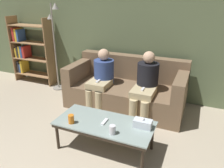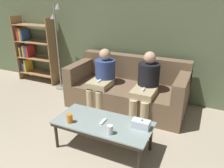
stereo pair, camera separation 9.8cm
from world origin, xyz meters
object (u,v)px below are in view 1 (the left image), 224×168
at_px(cup_near_left, 112,130).
at_px(tissue_box, 143,123).
at_px(standing_lamp, 55,39).
at_px(cup_near_right, 71,119).
at_px(bookshelf, 28,50).
at_px(couch, 127,89).
at_px(seated_person_mid_left, 146,83).
at_px(game_remote, 105,122).
at_px(coffee_table, 105,125).
at_px(seated_person_left_end, 102,77).

xyz_separation_m(cup_near_left, tissue_box, (0.28, 0.27, -0.00)).
bearing_deg(standing_lamp, cup_near_right, -49.72).
bearing_deg(cup_near_right, bookshelf, 141.95).
xyz_separation_m(couch, seated_person_mid_left, (0.40, -0.22, 0.26)).
distance_m(cup_near_left, cup_near_right, 0.56).
xyz_separation_m(game_remote, standing_lamp, (-1.77, 1.46, 0.67)).
distance_m(coffee_table, standing_lamp, 2.41).
height_order(cup_near_left, seated_person_left_end, seated_person_left_end).
bearing_deg(tissue_box, cup_near_left, -136.67).
height_order(couch, tissue_box, couch).
height_order(bookshelf, seated_person_left_end, bookshelf).
bearing_deg(bookshelf, cup_near_left, -32.23).
bearing_deg(cup_near_left, bookshelf, 147.77).
relative_size(game_remote, standing_lamp, 0.08).
xyz_separation_m(cup_near_left, game_remote, (-0.19, 0.18, -0.04)).
bearing_deg(coffee_table, seated_person_mid_left, 77.53).
relative_size(tissue_box, seated_person_mid_left, 0.20).
bearing_deg(bookshelf, seated_person_mid_left, -10.43).
relative_size(cup_near_right, game_remote, 0.76).
height_order(coffee_table, tissue_box, tissue_box).
bearing_deg(standing_lamp, seated_person_mid_left, -11.03).
height_order(tissue_box, bookshelf, bookshelf).
xyz_separation_m(game_remote, seated_person_left_end, (-0.56, 1.08, 0.16)).
distance_m(cup_near_right, bookshelf, 2.91).
height_order(cup_near_left, standing_lamp, standing_lamp).
xyz_separation_m(coffee_table, seated_person_mid_left, (0.24, 1.07, 0.22)).
height_order(game_remote, standing_lamp, standing_lamp).
bearing_deg(seated_person_left_end, coffee_table, -62.88).
height_order(cup_near_left, cup_near_right, cup_near_right).
relative_size(couch, bookshelf, 1.39).
height_order(cup_near_right, tissue_box, tissue_box).
relative_size(standing_lamp, seated_person_mid_left, 1.64).
xyz_separation_m(cup_near_left, standing_lamp, (-1.95, 1.65, 0.63)).
relative_size(cup_near_right, seated_person_mid_left, 0.11).
relative_size(cup_near_left, standing_lamp, 0.06).
relative_size(tissue_box, seated_person_left_end, 0.21).
relative_size(bookshelf, standing_lamp, 0.84).
xyz_separation_m(coffee_table, cup_near_left, (0.19, -0.18, 0.09)).
bearing_deg(tissue_box, standing_lamp, 148.32).
bearing_deg(bookshelf, tissue_box, -25.98).
xyz_separation_m(couch, game_remote, (0.16, -1.29, 0.09)).
distance_m(cup_near_right, tissue_box, 0.89).
bearing_deg(standing_lamp, seated_person_left_end, -17.44).
bearing_deg(bookshelf, standing_lamp, -9.08).
relative_size(coffee_table, cup_near_right, 10.81).
relative_size(coffee_table, seated_person_left_end, 1.19).
distance_m(cup_near_right, standing_lamp, 2.24).
distance_m(bookshelf, seated_person_left_end, 2.17).
xyz_separation_m(game_remote, seated_person_mid_left, (0.24, 1.07, 0.17)).
xyz_separation_m(cup_near_left, cup_near_right, (-0.56, 0.01, 0.00)).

